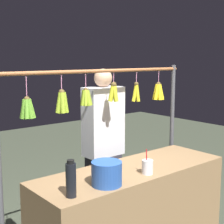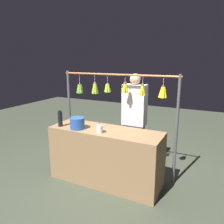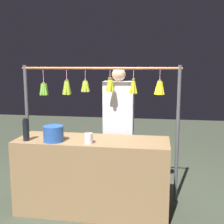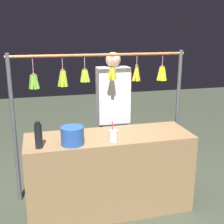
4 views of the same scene
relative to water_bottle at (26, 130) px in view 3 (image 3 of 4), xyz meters
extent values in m
plane|color=#3C4334|center=(-0.71, -0.17, -0.98)|extent=(12.00, 12.00, 0.00)
cube|color=olive|center=(-0.71, -0.17, -0.55)|extent=(1.74, 0.58, 0.86)
cylinder|color=#4C4C51|center=(-1.69, -0.58, -0.13)|extent=(0.04, 0.04, 1.70)
cylinder|color=#4C4C51|center=(0.26, -0.58, -0.13)|extent=(0.04, 0.04, 1.70)
cylinder|color=#9E6038|center=(-0.71, -0.58, 0.67)|extent=(2.01, 0.03, 0.03)
torus|color=black|center=(-1.46, -0.58, 0.66)|extent=(0.04, 0.01, 0.04)
cylinder|color=pink|center=(-1.46, -0.58, 0.59)|extent=(0.01, 0.01, 0.13)
sphere|color=brown|center=(-1.46, -0.58, 0.52)|extent=(0.05, 0.05, 0.05)
cylinder|color=yellow|center=(-1.43, -0.58, 0.44)|extent=(0.08, 0.04, 0.17)
cylinder|color=yellow|center=(-1.45, -0.55, 0.44)|extent=(0.05, 0.07, 0.17)
cylinder|color=yellow|center=(-1.47, -0.55, 0.44)|extent=(0.05, 0.07, 0.17)
cylinder|color=yellow|center=(-1.49, -0.58, 0.44)|extent=(0.07, 0.04, 0.17)
cylinder|color=yellow|center=(-1.47, -0.60, 0.44)|extent=(0.06, 0.07, 0.17)
cylinder|color=yellow|center=(-1.44, -0.60, 0.44)|extent=(0.06, 0.06, 0.17)
torus|color=black|center=(-1.14, -0.58, 0.66)|extent=(0.04, 0.01, 0.04)
cylinder|color=pink|center=(-1.14, -0.58, 0.60)|extent=(0.01, 0.01, 0.12)
sphere|color=brown|center=(-1.14, -0.58, 0.54)|extent=(0.04, 0.04, 0.04)
cylinder|color=gold|center=(-1.13, -0.58, 0.45)|extent=(0.07, 0.03, 0.17)
cylinder|color=gold|center=(-1.14, -0.56, 0.45)|extent=(0.03, 0.06, 0.17)
cylinder|color=gold|center=(-1.16, -0.58, 0.45)|extent=(0.07, 0.04, 0.17)
cylinder|color=gold|center=(-1.14, -0.60, 0.45)|extent=(0.04, 0.06, 0.17)
torus|color=black|center=(-0.85, -0.58, 0.66)|extent=(0.04, 0.01, 0.04)
cylinder|color=pink|center=(-0.85, -0.58, 0.60)|extent=(0.01, 0.01, 0.11)
sphere|color=brown|center=(-0.85, -0.58, 0.54)|extent=(0.05, 0.05, 0.05)
cylinder|color=gold|center=(-0.83, -0.58, 0.47)|extent=(0.07, 0.05, 0.16)
cylinder|color=gold|center=(-0.85, -0.56, 0.47)|extent=(0.04, 0.08, 0.16)
cylinder|color=gold|center=(-0.87, -0.58, 0.47)|extent=(0.06, 0.05, 0.16)
cylinder|color=gold|center=(-0.85, -0.60, 0.47)|extent=(0.04, 0.08, 0.16)
torus|color=black|center=(-0.54, -0.58, 0.66)|extent=(0.04, 0.01, 0.04)
cylinder|color=pink|center=(-0.54, -0.58, 0.58)|extent=(0.01, 0.01, 0.14)
sphere|color=brown|center=(-0.54, -0.58, 0.51)|extent=(0.04, 0.04, 0.04)
cylinder|color=#92AE28|center=(-0.51, -0.57, 0.45)|extent=(0.06, 0.04, 0.14)
cylinder|color=#92AE28|center=(-0.52, -0.56, 0.45)|extent=(0.05, 0.06, 0.14)
cylinder|color=#92AE28|center=(-0.54, -0.55, 0.45)|extent=(0.04, 0.06, 0.14)
cylinder|color=#92AE28|center=(-0.56, -0.57, 0.45)|extent=(0.06, 0.05, 0.14)
cylinder|color=#92AE28|center=(-0.56, -0.59, 0.45)|extent=(0.06, 0.05, 0.14)
cylinder|color=#92AE28|center=(-0.55, -0.61, 0.45)|extent=(0.04, 0.05, 0.14)
cylinder|color=#92AE28|center=(-0.52, -0.60, 0.45)|extent=(0.04, 0.05, 0.14)
torus|color=black|center=(-0.30, -0.58, 0.66)|extent=(0.04, 0.02, 0.04)
cylinder|color=pink|center=(-0.30, -0.58, 0.58)|extent=(0.01, 0.01, 0.14)
sphere|color=brown|center=(-0.30, -0.58, 0.51)|extent=(0.05, 0.05, 0.05)
cylinder|color=#8FAD28|center=(-0.27, -0.58, 0.43)|extent=(0.07, 0.04, 0.17)
cylinder|color=#8FAD28|center=(-0.29, -0.56, 0.43)|extent=(0.05, 0.07, 0.18)
cylinder|color=#8FAD28|center=(-0.32, -0.56, 0.43)|extent=(0.06, 0.05, 0.18)
cylinder|color=#8FAD28|center=(-0.32, -0.60, 0.43)|extent=(0.07, 0.07, 0.18)
cylinder|color=#8FAD28|center=(-0.29, -0.60, 0.43)|extent=(0.05, 0.07, 0.18)
torus|color=black|center=(0.01, -0.58, 0.66)|extent=(0.04, 0.01, 0.04)
cylinder|color=pink|center=(0.01, -0.58, 0.57)|extent=(0.01, 0.01, 0.18)
sphere|color=brown|center=(0.01, -0.58, 0.48)|extent=(0.05, 0.05, 0.05)
cylinder|color=#609E2D|center=(0.04, -0.58, 0.40)|extent=(0.06, 0.04, 0.15)
cylinder|color=#609E2D|center=(0.03, -0.55, 0.40)|extent=(0.06, 0.07, 0.16)
cylinder|color=#609E2D|center=(0.00, -0.55, 0.40)|extent=(0.04, 0.06, 0.15)
cylinder|color=#609E2D|center=(-0.01, -0.56, 0.40)|extent=(0.06, 0.05, 0.16)
cylinder|color=#609E2D|center=(-0.01, -0.59, 0.40)|extent=(0.05, 0.04, 0.15)
cylinder|color=#609E2D|center=(0.01, -0.61, 0.40)|extent=(0.04, 0.07, 0.15)
cylinder|color=#609E2D|center=(0.03, -0.60, 0.40)|extent=(0.06, 0.06, 0.16)
cylinder|color=black|center=(0.00, 0.00, -0.01)|extent=(0.07, 0.07, 0.23)
cylinder|color=black|center=(0.00, 0.00, 0.12)|extent=(0.05, 0.05, 0.02)
cylinder|color=#2953A8|center=(-0.31, -0.01, -0.03)|extent=(0.22, 0.22, 0.18)
cylinder|color=silver|center=(-0.72, 0.00, -0.06)|extent=(0.09, 0.09, 0.11)
cylinder|color=red|center=(-0.71, 0.00, -0.02)|extent=(0.01, 0.02, 0.20)
cube|color=#2D2D38|center=(-0.93, -0.83, -0.59)|extent=(0.32, 0.21, 0.79)
cube|color=silver|center=(-0.93, -0.83, 0.16)|extent=(0.40, 0.21, 0.69)
sphere|color=tan|center=(-0.93, -0.83, 0.59)|extent=(0.18, 0.18, 0.18)
camera|label=1|loc=(1.17, 1.83, 0.79)|focal=54.90mm
camera|label=2|loc=(-2.23, 2.65, 0.92)|focal=35.62mm
camera|label=3|loc=(-1.44, 2.95, 0.72)|focal=46.36mm
camera|label=4|loc=(-0.02, 2.66, 0.95)|focal=47.55mm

